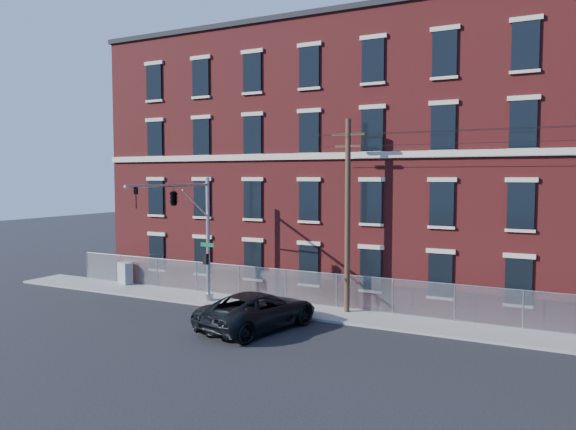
# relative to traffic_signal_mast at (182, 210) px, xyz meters

# --- Properties ---
(ground) EXTENTS (140.00, 140.00, 0.00)m
(ground) POSITION_rel_traffic_signal_mast_xyz_m (6.00, -2.18, -5.39)
(ground) COLOR black
(ground) RESTS_ON ground
(sidewalk) EXTENTS (65.00, 3.00, 0.12)m
(sidewalk) POSITION_rel_traffic_signal_mast_xyz_m (18.00, 2.82, -5.33)
(sidewalk) COLOR gray
(sidewalk) RESTS_ON ground
(mill_building) EXTENTS (55.30, 14.32, 16.30)m
(mill_building) POSITION_rel_traffic_signal_mast_xyz_m (18.00, 11.75, 2.76)
(mill_building) COLOR maroon
(mill_building) RESTS_ON ground
(chain_link_fence) EXTENTS (59.06, 0.06, 1.85)m
(chain_link_fence) POSITION_rel_traffic_signal_mast_xyz_m (18.00, 4.12, -4.33)
(chain_link_fence) COLOR #A5A8AD
(chain_link_fence) RESTS_ON ground
(traffic_signal_mast) EXTENTS (0.90, 6.75, 7.00)m
(traffic_signal_mast) POSITION_rel_traffic_signal_mast_xyz_m (0.00, 0.00, 0.00)
(traffic_signal_mast) COLOR #9EA0A5
(traffic_signal_mast) RESTS_ON ground
(utility_pole_near) EXTENTS (1.80, 0.28, 10.00)m
(utility_pole_near) POSITION_rel_traffic_signal_mast_xyz_m (8.00, 3.42, -0.05)
(utility_pole_near) COLOR #3F2C1F
(utility_pole_near) RESTS_ON ground
(pickup_truck) EXTENTS (4.27, 6.82, 1.76)m
(pickup_truck) POSITION_rel_traffic_signal_mast_xyz_m (5.30, -1.15, -4.51)
(pickup_truck) COLOR black
(pickup_truck) RESTS_ON ground
(utility_cabinet) EXTENTS (1.25, 0.92, 1.40)m
(utility_cabinet) POSITION_rel_traffic_signal_mast_xyz_m (-7.73, 3.82, -4.57)
(utility_cabinet) COLOR gray
(utility_cabinet) RESTS_ON sidewalk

